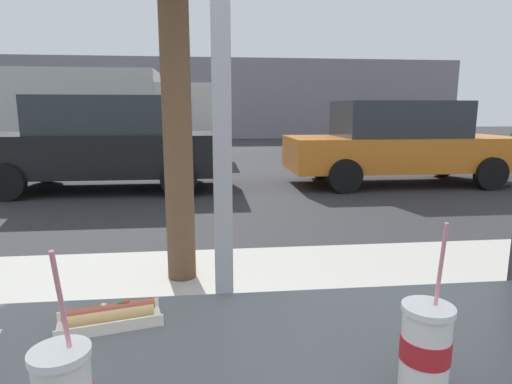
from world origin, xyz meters
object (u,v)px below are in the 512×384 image
Objects in this scene: hotdog_tray_far at (110,315)px; box_truck at (103,110)px; parked_car_black at (105,143)px; soda_cup_right at (425,347)px; parked_car_orange at (399,143)px.

hotdog_tray_far is 0.04× the size of box_truck.
parked_car_black is 6.00m from box_truck.
box_truck is at bearing 103.26° from parked_car_black.
box_truck reaches higher than soda_cup_right.
box_truck is (-1.37, 5.80, 0.63)m from parked_car_black.
soda_cup_right is at bearing -114.31° from parked_car_orange.
hotdog_tray_far is 0.06× the size of parked_car_orange.
hotdog_tray_far is at bearing -118.98° from parked_car_orange.
box_truck is at bearing 141.46° from parked_car_orange.
parked_car_black reaches higher than hotdog_tray_far.
parked_car_black is (-2.37, 7.85, -0.20)m from soda_cup_right.
soda_cup_right is 8.62m from parked_car_orange.
parked_car_orange is at bearing -38.54° from box_truck.
parked_car_black is 5.92m from parked_car_orange.
soda_cup_right is 0.70m from hotdog_tray_far.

